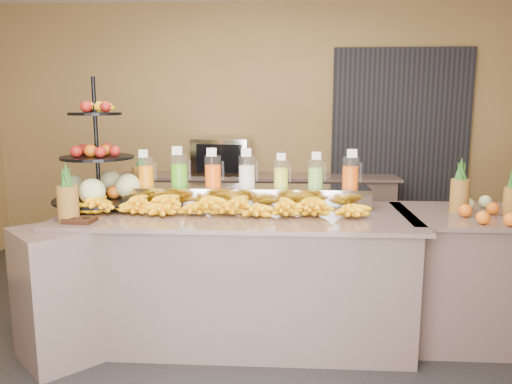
# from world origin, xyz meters

# --- Properties ---
(ground) EXTENTS (6.00, 6.00, 0.00)m
(ground) POSITION_xyz_m (0.00, 0.00, 0.00)
(ground) COLOR black
(ground) RESTS_ON ground
(room_envelope) EXTENTS (6.04, 5.02, 2.82)m
(room_envelope) POSITION_xyz_m (0.19, 0.79, 1.88)
(room_envelope) COLOR olive
(room_envelope) RESTS_ON ground
(buffet_counter) EXTENTS (2.75, 1.25, 0.93)m
(buffet_counter) POSITION_xyz_m (-0.12, 0.26, 0.47)
(buffet_counter) COLOR gray
(buffet_counter) RESTS_ON ground
(right_counter) EXTENTS (1.08, 0.88, 0.93)m
(right_counter) POSITION_xyz_m (1.70, 0.40, 0.47)
(right_counter) COLOR gray
(right_counter) RESTS_ON ground
(back_ledge) EXTENTS (3.10, 0.55, 0.93)m
(back_ledge) POSITION_xyz_m (0.00, 2.25, 0.47)
(back_ledge) COLOR gray
(back_ledge) RESTS_ON ground
(pitcher_tray) EXTENTS (1.85, 0.30, 0.15)m
(pitcher_tray) POSITION_xyz_m (0.05, 0.58, 1.01)
(pitcher_tray) COLOR gray
(pitcher_tray) RESTS_ON buffet_counter
(juice_pitcher_orange_a) EXTENTS (0.12, 0.12, 0.29)m
(juice_pitcher_orange_a) POSITION_xyz_m (-0.73, 0.58, 1.18)
(juice_pitcher_orange_a) COLOR silver
(juice_pitcher_orange_a) RESTS_ON pitcher_tray
(juice_pitcher_green) EXTENTS (0.13, 0.14, 0.32)m
(juice_pitcher_green) POSITION_xyz_m (-0.47, 0.58, 1.19)
(juice_pitcher_green) COLOR silver
(juice_pitcher_green) RESTS_ON pitcher_tray
(juice_pitcher_orange_b) EXTENTS (0.13, 0.13, 0.31)m
(juice_pitcher_orange_b) POSITION_xyz_m (-0.21, 0.58, 1.18)
(juice_pitcher_orange_b) COLOR silver
(juice_pitcher_orange_b) RESTS_ON pitcher_tray
(juice_pitcher_milk) EXTENTS (0.13, 0.13, 0.31)m
(juice_pitcher_milk) POSITION_xyz_m (0.05, 0.58, 1.18)
(juice_pitcher_milk) COLOR silver
(juice_pitcher_milk) RESTS_ON pitcher_tray
(juice_pitcher_lemon) EXTENTS (0.11, 0.12, 0.27)m
(juice_pitcher_lemon) POSITION_xyz_m (0.31, 0.58, 1.17)
(juice_pitcher_lemon) COLOR silver
(juice_pitcher_lemon) RESTS_ON pitcher_tray
(juice_pitcher_lime) EXTENTS (0.12, 0.12, 0.28)m
(juice_pitcher_lime) POSITION_xyz_m (0.57, 0.58, 1.18)
(juice_pitcher_lime) COLOR silver
(juice_pitcher_lime) RESTS_ON pitcher_tray
(juice_pitcher_orange_c) EXTENTS (0.13, 0.13, 0.30)m
(juice_pitcher_orange_c) POSITION_xyz_m (0.83, 0.58, 1.18)
(juice_pitcher_orange_c) COLOR silver
(juice_pitcher_orange_c) RESTS_ON pitcher_tray
(banana_heap) EXTENTS (2.17, 0.20, 0.18)m
(banana_heap) POSITION_xyz_m (-0.20, 0.28, 1.01)
(banana_heap) COLOR yellow
(banana_heap) RESTS_ON buffet_counter
(fruit_stand) EXTENTS (0.87, 0.87, 0.97)m
(fruit_stand) POSITION_xyz_m (-1.02, 0.47, 1.17)
(fruit_stand) COLOR black
(fruit_stand) RESTS_ON buffet_counter
(condiment_caddy) EXTENTS (0.20, 0.16, 0.03)m
(condiment_caddy) POSITION_xyz_m (-1.01, -0.04, 0.94)
(condiment_caddy) COLOR black
(condiment_caddy) RESTS_ON buffet_counter
(pineapple_left_a) EXTENTS (0.14, 0.14, 0.40)m
(pineapple_left_a) POSITION_xyz_m (-1.10, -0.00, 1.08)
(pineapple_left_a) COLOR brown
(pineapple_left_a) RESTS_ON buffet_counter
(pineapple_left_b) EXTENTS (0.15, 0.15, 0.44)m
(pineapple_left_b) POSITION_xyz_m (-0.80, 0.71, 1.10)
(pineapple_left_b) COLOR brown
(pineapple_left_b) RESTS_ON buffet_counter
(right_fruit_pile) EXTENTS (0.45, 0.43, 0.24)m
(right_fruit_pile) POSITION_xyz_m (1.73, 0.30, 1.01)
(right_fruit_pile) COLOR brown
(right_fruit_pile) RESTS_ON right_counter
(oven_warmer) EXTENTS (0.63, 0.45, 0.40)m
(oven_warmer) POSITION_xyz_m (-0.36, 2.25, 1.13)
(oven_warmer) COLOR gray
(oven_warmer) RESTS_ON back_ledge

